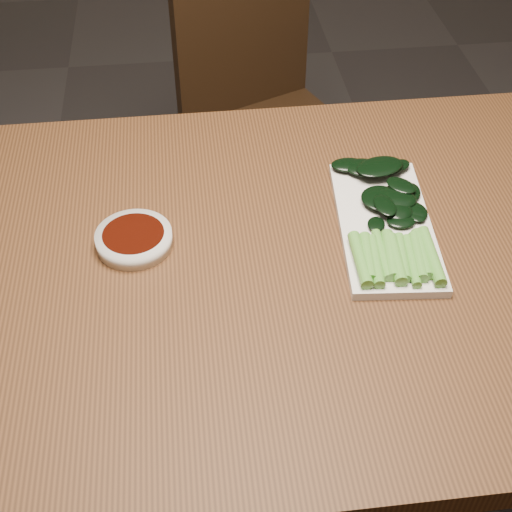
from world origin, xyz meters
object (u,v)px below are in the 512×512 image
object	(u,v)px
gai_lan	(391,218)
sauce_bowl	(134,239)
serving_plate	(385,225)
table	(260,291)
chair_far	(263,110)

from	to	relation	value
gai_lan	sauce_bowl	bearing A→B (deg)	178.54
gai_lan	serving_plate	bearing A→B (deg)	157.68
table	chair_far	size ratio (longest dim) A/B	1.57
table	gai_lan	size ratio (longest dim) A/B	4.59
table	sauce_bowl	world-z (taller)	sauce_bowl
chair_far	gai_lan	xyz separation A→B (m)	(0.10, -0.78, 0.29)
table	gai_lan	bearing A→B (deg)	10.54
table	serving_plate	xyz separation A→B (m)	(0.20, 0.04, 0.08)
sauce_bowl	serving_plate	xyz separation A→B (m)	(0.38, -0.01, -0.01)
serving_plate	gai_lan	world-z (taller)	gai_lan
sauce_bowl	serving_plate	bearing A→B (deg)	-1.08
table	sauce_bowl	size ratio (longest dim) A/B	12.35
sauce_bowl	chair_far	bearing A→B (deg)	69.29
table	serving_plate	world-z (taller)	serving_plate
chair_far	sauce_bowl	world-z (taller)	chair_far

